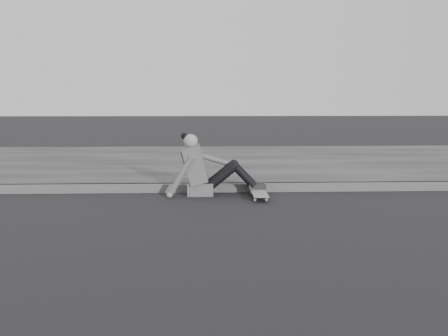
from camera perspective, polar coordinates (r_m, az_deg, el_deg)
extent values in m
plane|color=black|center=(4.81, 2.55, -8.22)|extent=(80.00, 80.00, 0.00)
cube|color=#515151|center=(7.31, 0.85, -2.23)|extent=(24.00, 0.16, 0.12)
cube|color=#373737|center=(10.29, -0.07, 0.66)|extent=(24.00, 6.00, 0.12)
cylinder|color=#9B9C96|center=(6.61, 3.56, -3.60)|extent=(0.03, 0.05, 0.05)
cylinder|color=#9B9C96|center=(6.62, 4.85, -3.58)|extent=(0.03, 0.05, 0.05)
cylinder|color=#9B9C96|center=(7.11, 3.13, -2.78)|extent=(0.03, 0.05, 0.05)
cylinder|color=#9B9C96|center=(7.13, 4.33, -2.77)|extent=(0.03, 0.05, 0.05)
cube|color=#29292C|center=(6.61, 4.21, -3.35)|extent=(0.16, 0.04, 0.03)
cube|color=#29292C|center=(7.12, 3.74, -2.55)|extent=(0.16, 0.04, 0.03)
cube|color=slate|center=(6.86, 3.96, -2.73)|extent=(0.20, 0.78, 0.02)
cube|color=#565558|center=(7.06, -2.73, -2.34)|extent=(0.36, 0.34, 0.18)
cube|color=#565558|center=(7.01, -3.32, 0.40)|extent=(0.37, 0.40, 0.57)
cube|color=#565558|center=(7.00, -4.39, 1.36)|extent=(0.14, 0.30, 0.20)
cylinder|color=gray|center=(6.99, -3.74, 2.35)|extent=(0.09, 0.09, 0.08)
sphere|color=gray|center=(6.98, -3.83, 3.08)|extent=(0.20, 0.20, 0.20)
sphere|color=black|center=(7.00, -4.57, 3.66)|extent=(0.09, 0.09, 0.09)
cylinder|color=black|center=(6.95, -0.14, -0.87)|extent=(0.43, 0.13, 0.39)
cylinder|color=black|center=(7.12, -0.20, -0.65)|extent=(0.43, 0.13, 0.39)
cylinder|color=black|center=(6.97, 2.32, -0.89)|extent=(0.35, 0.11, 0.36)
cylinder|color=black|center=(7.14, 2.21, -0.68)|extent=(0.35, 0.11, 0.36)
sphere|color=black|center=(6.94, 1.22, 0.24)|extent=(0.13, 0.13, 0.13)
sphere|color=black|center=(7.11, 1.13, 0.43)|extent=(0.13, 0.13, 0.13)
cube|color=#262626|center=(7.01, 3.83, -2.15)|extent=(0.24, 0.08, 0.07)
cube|color=#262626|center=(7.18, 3.67, -1.91)|extent=(0.24, 0.08, 0.07)
cylinder|color=#565558|center=(6.83, -5.02, -1.00)|extent=(0.38, 0.08, 0.58)
sphere|color=gray|center=(6.87, -6.25, -3.08)|extent=(0.08, 0.08, 0.08)
cylinder|color=#565558|center=(7.16, -1.38, 1.04)|extent=(0.48, 0.08, 0.21)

